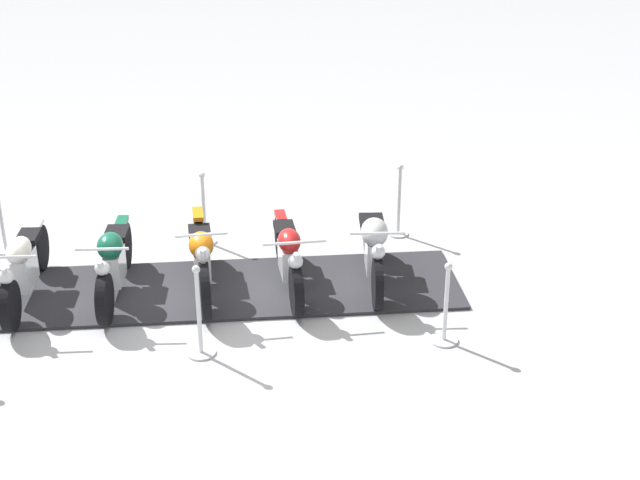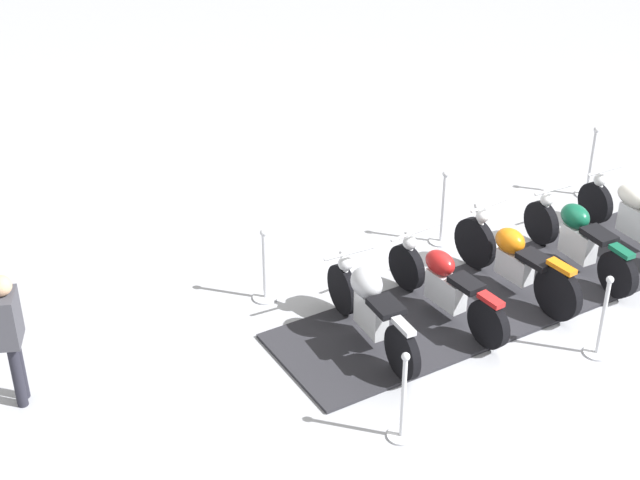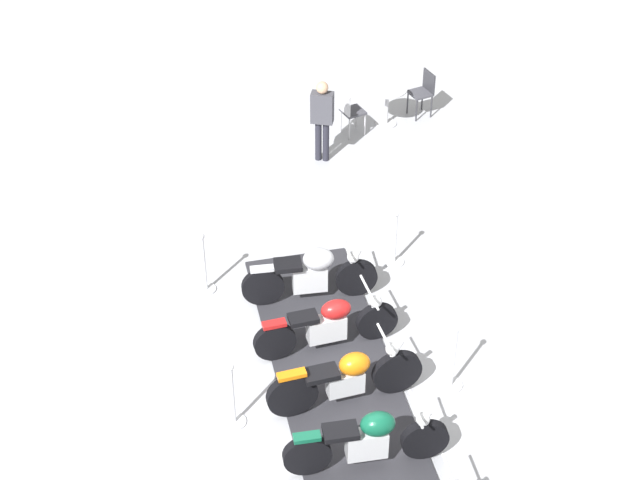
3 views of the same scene
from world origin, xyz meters
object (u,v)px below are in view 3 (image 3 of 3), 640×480
at_px(stanchion_left_rear, 205,271).
at_px(bystander_person, 322,114).
at_px(motorcycle_forest, 369,439).
at_px(cafe_table, 387,97).
at_px(stanchion_right_mid, 453,367).
at_px(stanchion_right_rear, 395,247).
at_px(stanchion_left_mid, 233,404).
at_px(cafe_chair_across_table, 350,110).
at_px(motorcycle_copper, 347,377).
at_px(cafe_chair_near_table, 423,90).
at_px(motorcycle_maroon, 329,324).
at_px(motorcycle_chrome, 312,273).

distance_m(stanchion_left_rear, bystander_person, 4.18).
distance_m(motorcycle_forest, cafe_table, 8.47).
height_order(stanchion_right_mid, stanchion_right_rear, stanchion_right_mid).
height_order(motorcycle_forest, stanchion_left_rear, stanchion_left_rear).
bearing_deg(stanchion_left_mid, stanchion_left_rear, -10.72).
distance_m(stanchion_left_mid, stanchion_right_mid, 3.02).
height_order(stanchion_left_mid, stanchion_right_rear, stanchion_left_mid).
distance_m(cafe_table, cafe_chair_across_table, 0.82).
xyz_separation_m(motorcycle_copper, stanchion_left_mid, (0.28, 1.51, -0.14)).
bearing_deg(stanchion_right_rear, motorcycle_copper, 141.24).
bearing_deg(cafe_chair_across_table, motorcycle_forest, -117.54).
distance_m(cafe_table, bystander_person, 1.82).
relative_size(motorcycle_forest, cafe_chair_near_table, 2.29).
relative_size(motorcycle_maroon, stanchion_right_rear, 2.10).
relative_size(motorcycle_forest, motorcycle_maroon, 0.98).
bearing_deg(motorcycle_copper, cafe_chair_across_table, 71.43).
bearing_deg(cafe_chair_across_table, bystander_person, -148.42).
bearing_deg(cafe_chair_near_table, motorcycle_chrome, 42.39).
relative_size(motorcycle_forest, stanchion_right_rear, 2.07).
xyz_separation_m(stanchion_right_rear, cafe_chair_near_table, (3.96, -2.65, 0.22)).
xyz_separation_m(motorcycle_chrome, stanchion_left_mid, (-1.85, 1.93, -0.18)).
bearing_deg(stanchion_left_mid, motorcycle_forest, -136.01).
bearing_deg(cafe_chair_across_table, stanchion_right_mid, -107.29).
bearing_deg(motorcycle_copper, stanchion_right_rear, 58.02).
bearing_deg(motorcycle_forest, cafe_table, 75.47).
relative_size(stanchion_left_rear, cafe_chair_near_table, 1.19).
xyz_separation_m(motorcycle_copper, stanchion_left_rear, (3.03, 0.99, -0.12)).
bearing_deg(stanchion_left_rear, cafe_chair_near_table, -58.88).
bearing_deg(cafe_chair_near_table, motorcycle_maroon, 47.36).
relative_size(motorcycle_copper, stanchion_right_mid, 1.95).
bearing_deg(motorcycle_chrome, cafe_table, 66.23).
height_order(stanchion_left_rear, bystander_person, bystander_person).
bearing_deg(stanchion_right_mid, bystander_person, -6.61).
relative_size(stanchion_left_rear, cafe_table, 1.37).
bearing_deg(stanchion_right_rear, motorcycle_forest, 148.43).
distance_m(motorcycle_copper, cafe_chair_across_table, 6.99).
distance_m(motorcycle_maroon, cafe_chair_near_table, 6.94).
distance_m(motorcycle_chrome, stanchion_right_mid, 2.64).
xyz_separation_m(motorcycle_chrome, stanchion_right_mid, (-2.42, -1.04, -0.18)).
bearing_deg(motorcycle_chrome, stanchion_right_mid, -51.81).
xyz_separation_m(motorcycle_chrome, cafe_chair_across_table, (4.18, -2.57, 0.00)).
bearing_deg(motorcycle_maroon, cafe_chair_across_table, 69.25).
relative_size(motorcycle_forest, bystander_person, 1.30).
relative_size(motorcycle_maroon, motorcycle_chrome, 1.05).
xyz_separation_m(cafe_chair_near_table, bystander_person, (-0.71, 2.48, 0.42)).
relative_size(motorcycle_copper, motorcycle_maroon, 1.02).
relative_size(motorcycle_copper, bystander_person, 1.34).
height_order(motorcycle_copper, stanchion_left_rear, stanchion_left_rear).
relative_size(motorcycle_copper, stanchion_left_rear, 1.99).
xyz_separation_m(motorcycle_chrome, stanchion_right_rear, (0.33, -1.56, -0.22)).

